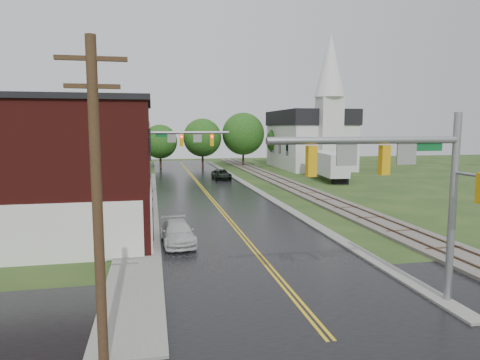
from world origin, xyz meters
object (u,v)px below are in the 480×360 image
object	(u,v)px
traffic_signal_far	(173,146)
tree_left_e	(124,142)
utility_pole_c	(140,143)
tree_left_c	(76,146)
tree_left_b	(16,138)
brick_building	(27,171)
traffic_signal_near	(403,174)
semi_trailer	(327,163)
utility_pole_a	(97,200)
suv_dark	(221,175)
utility_pole_b	(133,153)
church	(312,133)
pickup_white	(177,233)

from	to	relation	value
traffic_signal_far	tree_left_e	size ratio (longest dim) A/B	0.90
utility_pole_c	tree_left_c	bearing A→B (deg)	-149.80
tree_left_b	tree_left_c	bearing A→B (deg)	63.44
brick_building	utility_pole_c	world-z (taller)	utility_pole_c
traffic_signal_near	utility_pole_c	world-z (taller)	utility_pole_c
traffic_signal_far	semi_trailer	size ratio (longest dim) A/B	0.66
traffic_signal_far	utility_pole_c	bearing A→B (deg)	101.09
tree_left_c	tree_left_e	distance (m)	7.82
traffic_signal_near	utility_pole_a	size ratio (longest dim) A/B	0.82
traffic_signal_near	suv_dark	bearing A→B (deg)	90.17
traffic_signal_near	tree_left_c	world-z (taller)	tree_left_c
utility_pole_b	semi_trailer	distance (m)	28.81
brick_building	suv_dark	world-z (taller)	brick_building
brick_building	traffic_signal_far	distance (m)	15.03
church	traffic_signal_near	size ratio (longest dim) A/B	2.72
pickup_white	utility_pole_a	bearing A→B (deg)	-105.89
brick_building	pickup_white	bearing A→B (deg)	-16.61
suv_dark	pickup_white	world-z (taller)	suv_dark
tree_left_e	suv_dark	size ratio (longest dim) A/B	1.79
tree_left_e	pickup_white	distance (m)	34.03
utility_pole_c	suv_dark	world-z (taller)	utility_pole_c
utility_pole_c	tree_left_e	xyz separation A→B (m)	(-2.05, 1.90, 0.09)
tree_left_c	utility_pole_b	bearing A→B (deg)	-68.51
utility_pole_b	tree_left_c	distance (m)	19.24
tree_left_b	suv_dark	world-z (taller)	tree_left_b
traffic_signal_far	utility_pole_b	distance (m)	6.01
church	utility_pole_c	size ratio (longest dim) A/B	2.22
semi_trailer	brick_building	bearing A→B (deg)	-140.30
utility_pole_a	tree_left_b	xyz separation A→B (m)	(-11.05, 31.90, 1.00)
brick_building	utility_pole_a	size ratio (longest dim) A/B	1.59
church	semi_trailer	xyz separation A→B (m)	(-3.64, -14.79, -3.71)
brick_building	suv_dark	xyz separation A→B (m)	(15.84, 27.30, -3.52)
tree_left_b	semi_trailer	xyz separation A→B (m)	(34.21, 7.05, -3.60)
utility_pole_a	utility_pole_c	distance (m)	44.00
brick_building	traffic_signal_far	bearing A→B (deg)	53.08
tree_left_e	pickup_white	bearing A→B (deg)	-81.79
suv_dark	semi_trailer	size ratio (longest dim) A/B	0.41
utility_pole_b	pickup_white	bearing A→B (deg)	-73.74
suv_dark	utility_pole_c	bearing A→B (deg)	169.76
tree_left_b	suv_dark	bearing A→B (deg)	26.13
traffic_signal_near	tree_left_e	distance (m)	45.59
tree_left_b	semi_trailer	distance (m)	35.11
utility_pole_c	utility_pole_b	bearing A→B (deg)	-90.00
traffic_signal_far	church	bearing A→B (deg)	48.73
brick_building	traffic_signal_far	world-z (taller)	brick_building
suv_dark	traffic_signal_near	bearing A→B (deg)	-90.56
traffic_signal_near	tree_left_c	size ratio (longest dim) A/B	0.96
utility_pole_c	pickup_white	bearing A→B (deg)	-84.96
church	utility_pole_b	size ratio (longest dim) A/B	2.22
traffic_signal_far	pickup_white	size ratio (longest dim) A/B	1.68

